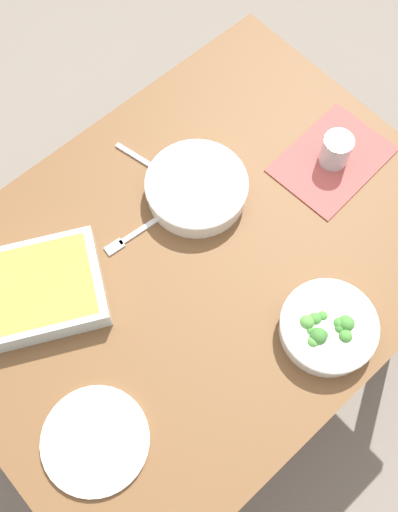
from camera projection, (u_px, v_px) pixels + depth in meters
ground_plane at (199, 342)px, 2.05m from camera, size 6.00×6.00×0.00m
dining_table at (199, 271)px, 1.45m from camera, size 1.20×0.90×0.74m
placemat at (332, 160)px, 1.47m from camera, size 0.29×0.22×0.00m
stew_bowl at (197, 188)px, 1.41m from camera, size 0.24×0.24×0.06m
broccoli_bowl at (328, 328)px, 1.27m from camera, size 0.21×0.21×0.07m
baking_dish at (33, 290)px, 1.30m from camera, size 0.37×0.33×0.06m
drink_cup at (335, 151)px, 1.44m from camera, size 0.07×0.07×0.08m
side_plate at (95, 441)px, 1.20m from camera, size 0.22×0.22×0.01m
spoon_by_stew at (153, 167)px, 1.46m from camera, size 0.06×0.17×0.01m
fork_on_table at (133, 235)px, 1.39m from camera, size 0.18×0.03×0.01m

